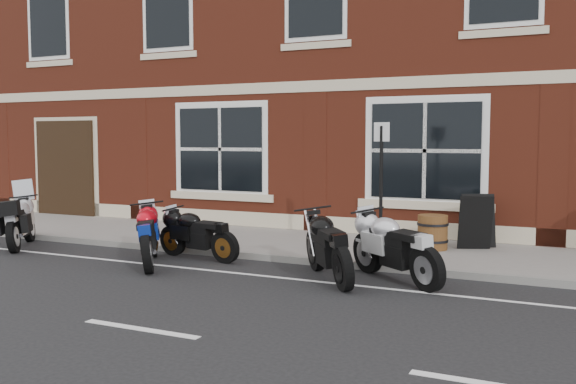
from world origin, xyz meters
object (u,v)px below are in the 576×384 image
object	(u,v)px
moto_naked_black	(330,243)
parking_sign	(381,179)
moto_sport_black	(198,232)
barrel_planter	(433,232)
a_board_sign	(477,222)
moto_sport_silver	(396,245)
moto_sport_red	(151,233)
moto_touring_silver	(23,220)

from	to	relation	value
moto_naked_black	parking_sign	world-z (taller)	parking_sign
moto_sport_black	barrel_planter	bearing A→B (deg)	-49.59
a_board_sign	parking_sign	xyz separation A→B (m)	(-1.45, -1.48, 0.86)
moto_sport_silver	moto_sport_red	bearing A→B (deg)	135.02
moto_sport_red	moto_sport_black	distance (m)	0.91
moto_naked_black	barrel_planter	xyz separation A→B (m)	(1.00, 2.78, -0.12)
moto_sport_black	moto_naked_black	bearing A→B (deg)	-90.64
moto_sport_red	parking_sign	size ratio (longest dim) A/B	0.77
moto_sport_red	moto_touring_silver	bearing A→B (deg)	138.42
moto_touring_silver	moto_naked_black	xyz separation A→B (m)	(6.88, -0.18, 0.02)
moto_sport_red	moto_naked_black	size ratio (longest dim) A/B	1.01
barrel_planter	parking_sign	world-z (taller)	parking_sign
barrel_planter	parking_sign	xyz separation A→B (m)	(-0.71, -1.02, 1.05)
moto_naked_black	barrel_planter	size ratio (longest dim) A/B	2.78
moto_naked_black	moto_sport_red	bearing A→B (deg)	145.97
moto_touring_silver	moto_sport_silver	distance (m)	7.86
moto_sport_silver	parking_sign	distance (m)	1.84
moto_sport_red	parking_sign	xyz separation A→B (m)	(3.58, 1.99, 0.95)
moto_touring_silver	moto_sport_red	bearing A→B (deg)	-42.70
barrel_planter	moto_sport_red	bearing A→B (deg)	-144.92
moto_sport_red	moto_naked_black	xyz separation A→B (m)	(3.29, 0.24, 0.02)
moto_naked_black	a_board_sign	size ratio (longest dim) A/B	1.76
moto_sport_silver	moto_naked_black	world-z (taller)	moto_naked_black
moto_sport_silver	barrel_planter	xyz separation A→B (m)	(0.02, 2.45, -0.12)
moto_sport_silver	barrel_planter	world-z (taller)	moto_sport_silver
moto_touring_silver	moto_sport_red	size ratio (longest dim) A/B	0.95
moto_sport_black	barrel_planter	size ratio (longest dim) A/B	2.89
moto_sport_black	barrel_planter	xyz separation A→B (m)	(3.85, 2.22, -0.04)
moto_sport_red	parking_sign	distance (m)	4.20
moto_sport_red	moto_naked_black	world-z (taller)	moto_naked_black
moto_touring_silver	parking_sign	xyz separation A→B (m)	(7.16, 1.57, 0.95)
moto_naked_black	a_board_sign	bearing A→B (deg)	23.54
barrel_planter	moto_sport_black	bearing A→B (deg)	-150.04
barrel_planter	parking_sign	bearing A→B (deg)	-124.71
moto_touring_silver	barrel_planter	world-z (taller)	moto_touring_silver
moto_sport_black	moto_sport_silver	bearing A→B (deg)	-83.06
moto_sport_silver	parking_sign	xyz separation A→B (m)	(-0.69, 1.43, 0.93)
moto_sport_black	moto_sport_red	bearing A→B (deg)	161.37
barrel_planter	a_board_sign	bearing A→B (deg)	31.44
moto_touring_silver	moto_sport_black	size ratio (longest dim) A/B	0.92
moto_sport_black	parking_sign	size ratio (longest dim) A/B	0.79
moto_touring_silver	a_board_sign	distance (m)	9.14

